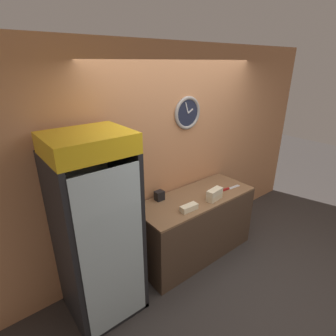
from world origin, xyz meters
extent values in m
plane|color=#383330|center=(0.00, 0.00, 0.00)|extent=(14.00, 14.00, 0.00)
cube|color=tan|center=(0.00, 1.25, 1.35)|extent=(5.20, 0.06, 2.70)
torus|color=gray|center=(0.11, 1.20, 1.88)|extent=(0.42, 0.04, 0.42)
cylinder|color=#1E2338|center=(0.11, 1.20, 1.88)|extent=(0.34, 0.01, 0.34)
cube|color=white|center=(0.15, 1.19, 1.90)|extent=(0.09, 0.01, 0.06)
cube|color=white|center=(0.09, 1.19, 1.95)|extent=(0.06, 0.01, 0.14)
cube|color=#4C3828|center=(0.00, 0.87, 0.42)|extent=(1.62, 0.65, 0.85)
cube|color=brown|center=(0.00, 0.87, 0.86)|extent=(1.62, 0.65, 0.02)
cube|color=black|center=(-1.35, 1.18, 0.88)|extent=(0.70, 0.04, 1.76)
cube|color=black|center=(-1.68, 0.86, 0.88)|extent=(0.05, 0.67, 1.76)
cube|color=black|center=(-1.03, 0.86, 0.88)|extent=(0.05, 0.67, 1.76)
cube|color=black|center=(-1.35, 0.86, 0.03)|extent=(0.70, 0.67, 0.05)
cube|color=white|center=(-1.35, 1.15, 0.88)|extent=(0.60, 0.02, 1.66)
cube|color=silver|center=(-1.35, 0.52, 0.88)|extent=(0.60, 0.01, 1.66)
cube|color=gold|center=(-1.35, 0.83, 1.85)|extent=(0.70, 0.60, 0.18)
cube|color=silver|center=(-1.35, 0.84, 0.42)|extent=(0.58, 0.55, 0.01)
cube|color=silver|center=(-1.35, 0.84, 0.73)|extent=(0.58, 0.55, 0.01)
cube|color=silver|center=(-1.35, 0.84, 1.05)|extent=(0.58, 0.55, 0.01)
cube|color=silver|center=(-1.35, 0.84, 1.37)|extent=(0.58, 0.55, 0.01)
cylinder|color=orange|center=(-1.55, 0.62, 0.51)|extent=(0.08, 0.08, 0.17)
cylinder|color=orange|center=(-1.55, 0.62, 0.62)|extent=(0.03, 0.03, 0.07)
cylinder|color=navy|center=(-1.44, 0.62, 1.13)|extent=(0.08, 0.08, 0.14)
cylinder|color=navy|center=(-1.44, 0.62, 1.23)|extent=(0.03, 0.03, 0.06)
cylinder|color=orange|center=(-1.41, 0.61, 1.45)|extent=(0.06, 0.06, 0.15)
cylinder|color=orange|center=(-1.41, 0.61, 1.55)|extent=(0.02, 0.02, 0.06)
cylinder|color=gold|center=(-1.55, 0.61, 1.12)|extent=(0.06, 0.06, 0.13)
cylinder|color=gold|center=(-1.55, 0.61, 1.22)|extent=(0.02, 0.02, 0.06)
cylinder|color=#B2BCCC|center=(-1.56, 0.61, 1.44)|extent=(0.07, 0.07, 0.13)
cylinder|color=#B2BCCC|center=(-1.56, 0.61, 1.53)|extent=(0.03, 0.03, 0.06)
cylinder|color=#B2BCCC|center=(-1.31, 0.61, 0.51)|extent=(0.07, 0.07, 0.17)
cylinder|color=#B2BCCC|center=(-1.31, 0.61, 0.63)|extent=(0.03, 0.03, 0.07)
cylinder|color=#2D6B38|center=(-1.13, 0.61, 1.12)|extent=(0.07, 0.07, 0.14)
cylinder|color=#2D6B38|center=(-1.13, 0.61, 1.22)|extent=(0.03, 0.03, 0.06)
cylinder|color=orange|center=(-1.39, 0.61, 0.81)|extent=(0.06, 0.06, 0.14)
cylinder|color=orange|center=(-1.39, 0.61, 0.90)|extent=(0.02, 0.02, 0.06)
cylinder|color=navy|center=(-1.19, 0.61, 1.45)|extent=(0.07, 0.07, 0.16)
cylinder|color=navy|center=(-1.19, 0.61, 1.56)|extent=(0.03, 0.03, 0.07)
cylinder|color=#B2231E|center=(-1.24, 0.61, 0.82)|extent=(0.06, 0.06, 0.17)
cylinder|color=#B2231E|center=(-1.24, 0.61, 0.94)|extent=(0.02, 0.02, 0.07)
cube|color=beige|center=(0.13, 0.68, 0.91)|extent=(0.24, 0.13, 0.07)
cube|color=beige|center=(0.13, 0.68, 0.98)|extent=(0.24, 0.12, 0.07)
cube|color=beige|center=(-0.30, 0.69, 0.91)|extent=(0.22, 0.09, 0.07)
cube|color=silver|center=(0.60, 0.74, 0.87)|extent=(0.20, 0.06, 0.00)
cube|color=maroon|center=(0.44, 0.76, 0.88)|extent=(0.12, 0.03, 0.02)
cylinder|color=#336B38|center=(-0.73, 1.12, 0.92)|extent=(0.10, 0.10, 0.10)
cylinder|color=#262628|center=(-0.73, 1.12, 0.98)|extent=(0.09, 0.09, 0.01)
cube|color=black|center=(-0.42, 1.10, 0.93)|extent=(0.11, 0.09, 0.12)
camera|label=1|loc=(-2.13, -1.23, 2.48)|focal=28.00mm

